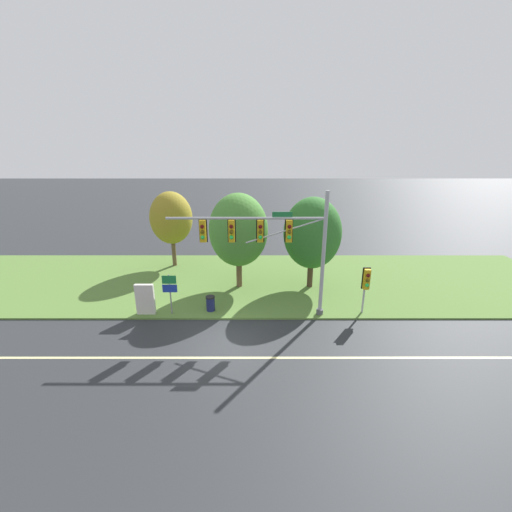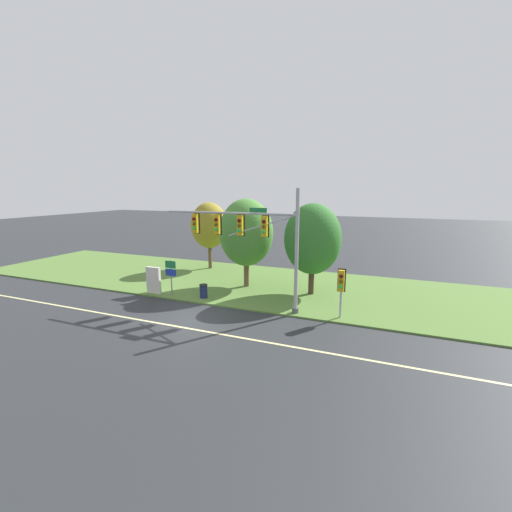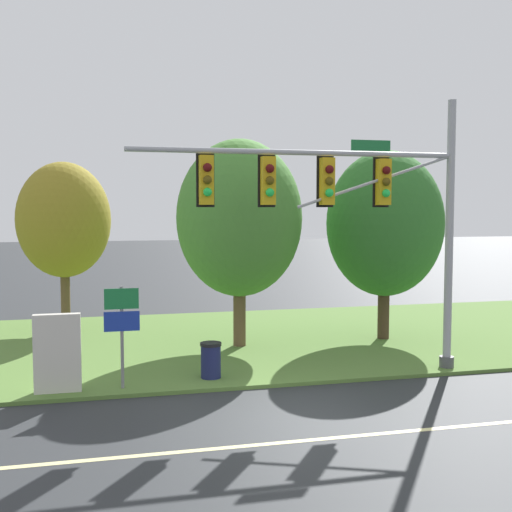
% 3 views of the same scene
% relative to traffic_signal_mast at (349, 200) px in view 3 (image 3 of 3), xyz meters
% --- Properties ---
extents(ground_plane, '(160.00, 160.00, 0.00)m').
position_rel_traffic_signal_mast_xyz_m(ground_plane, '(-2.40, -3.03, -4.75)').
color(ground_plane, '#282B2D').
extents(lane_stripe, '(36.00, 0.16, 0.01)m').
position_rel_traffic_signal_mast_xyz_m(lane_stripe, '(-2.40, -4.23, -4.75)').
color(lane_stripe, beige).
rests_on(lane_stripe, ground).
extents(grass_verge, '(48.00, 11.50, 0.10)m').
position_rel_traffic_signal_mast_xyz_m(grass_verge, '(-2.40, 5.22, -4.70)').
color(grass_verge, '#517533').
rests_on(grass_verge, ground).
extents(traffic_signal_mast, '(8.95, 0.49, 7.36)m').
position_rel_traffic_signal_mast_xyz_m(traffic_signal_mast, '(0.00, 0.00, 0.00)').
color(traffic_signal_mast, '#9EA0A5').
rests_on(traffic_signal_mast, grass_verge).
extents(route_sign_post, '(0.86, 0.08, 2.52)m').
position_rel_traffic_signal_mast_xyz_m(route_sign_post, '(-5.91, 0.01, -2.97)').
color(route_sign_post, slate).
rests_on(route_sign_post, grass_verge).
extents(tree_nearest_road, '(3.35, 3.35, 6.11)m').
position_rel_traffic_signal_mast_xyz_m(tree_nearest_road, '(-7.63, 8.44, -0.66)').
color(tree_nearest_road, brown).
rests_on(tree_nearest_road, grass_verge).
extents(tree_left_of_mast, '(4.01, 4.01, 6.62)m').
position_rel_traffic_signal_mast_xyz_m(tree_left_of_mast, '(-2.05, 4.15, -0.55)').
color(tree_left_of_mast, brown).
rests_on(tree_left_of_mast, grass_verge).
extents(tree_behind_signpost, '(3.92, 3.92, 6.37)m').
position_rel_traffic_signal_mast_xyz_m(tree_behind_signpost, '(2.96, 4.10, -0.75)').
color(tree_behind_signpost, '#423021').
rests_on(tree_behind_signpost, grass_verge).
extents(info_kiosk, '(1.10, 0.24, 1.90)m').
position_rel_traffic_signal_mast_xyz_m(info_kiosk, '(-7.44, 0.04, -3.71)').
color(info_kiosk, beige).
rests_on(info_kiosk, grass_verge).
extents(trash_bin, '(0.56, 0.56, 0.93)m').
position_rel_traffic_signal_mast_xyz_m(trash_bin, '(-3.63, 0.46, -4.18)').
color(trash_bin, '#191E4C').
rests_on(trash_bin, grass_verge).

